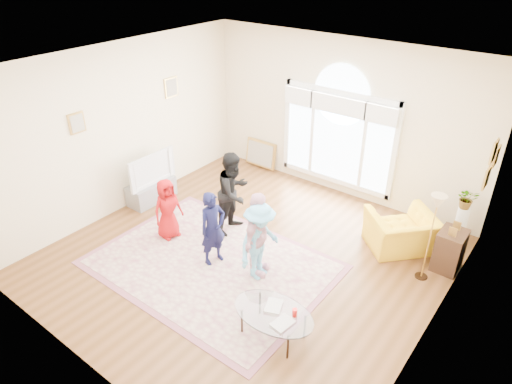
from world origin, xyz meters
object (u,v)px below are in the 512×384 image
Objects in this scene: area_rug at (212,264)px; coffee_table at (273,313)px; tv_console at (152,191)px; television at (149,168)px; armchair at (401,232)px.

coffee_table is at bearing -20.03° from area_rug.
coffee_table is at bearing -19.52° from tv_console.
armchair is (4.69, 1.49, -0.40)m from television.
television is at bearing 0.00° from tv_console.
armchair is (0.57, 2.96, -0.06)m from coffee_table.
tv_console is at bearing -29.86° from armchair.
area_rug is at bearing 158.26° from coffee_table.
area_rug is 3.04× the size of coffee_table.
area_rug is 1.85m from coffee_table.
area_rug is 3.60× the size of tv_console.
tv_console reaches higher than area_rug.
coffee_table is at bearing 31.48° from armchair.
armchair is at bearing 77.29° from coffee_table.
area_rug is 2.57m from tv_console.
tv_console is 0.95× the size of armchair.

